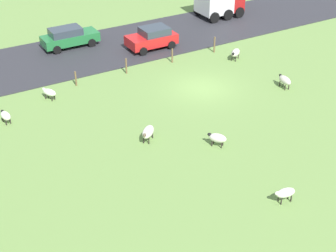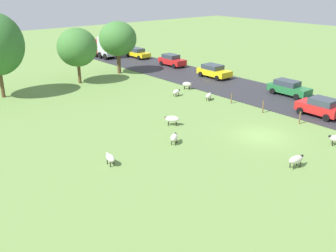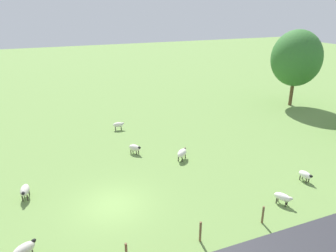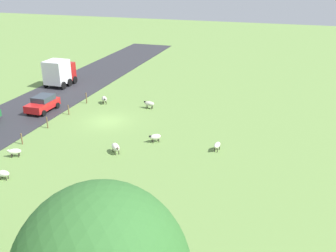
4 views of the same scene
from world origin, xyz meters
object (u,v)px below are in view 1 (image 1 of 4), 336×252
sheep_0 (235,53)px  sheep_4 (148,132)px  sheep_1 (285,80)px  car_0 (69,37)px  sheep_5 (217,138)px  car_3 (152,38)px  sheep_7 (285,193)px  sheep_2 (6,116)px  sheep_6 (49,92)px

sheep_0 → sheep_4: sheep_4 is taller
sheep_1 → car_0: bearing=35.2°
sheep_4 → car_0: (15.22, -1.16, 0.32)m
sheep_1 → car_0: car_0 is taller
sheep_4 → sheep_5: (-2.41, -3.05, -0.06)m
sheep_4 → sheep_1: bearing=-84.1°
sheep_4 → car_3: (11.70, -6.73, 0.35)m
sheep_0 → car_3: bearing=40.2°
sheep_7 → car_0: (23.16, 1.86, 0.37)m
sheep_4 → car_0: 15.26m
sheep_2 → sheep_7: sheep_7 is taller
sheep_6 → sheep_0: bearing=-94.0°
sheep_6 → car_3: (4.12, -9.86, 0.42)m
sheep_6 → sheep_2: bearing=115.7°
sheep_7 → car_3: (19.65, -3.72, 0.40)m
sheep_4 → car_3: car_3 is taller
car_0 → car_3: car_3 is taller
sheep_0 → sheep_6: sheep_0 is taller
sheep_1 → sheep_4: (-1.14, 11.08, 0.00)m
sheep_5 → car_0: car_0 is taller
sheep_0 → sheep_2: size_ratio=1.20×
sheep_1 → sheep_5: sheep_1 is taller
sheep_0 → sheep_1: bearing=-179.8°
sheep_1 → car_3: (10.56, 4.34, 0.35)m
sheep_7 → sheep_2: bearing=33.9°
sheep_2 → sheep_7: 16.83m
car_0 → sheep_0: bearing=-131.1°
car_0 → sheep_5: bearing=-173.9°
sheep_2 → sheep_7: size_ratio=0.94×
sheep_1 → sheep_0: bearing=0.2°
sheep_1 → sheep_2: sheep_1 is taller
car_0 → sheep_4: bearing=175.6°
sheep_5 → car_3: size_ratio=0.28×
sheep_1 → sheep_4: size_ratio=1.04×
sheep_2 → car_3: car_3 is taller
sheep_7 → sheep_5: bearing=-0.4°
sheep_5 → sheep_7: (-5.54, 0.03, 0.01)m
sheep_4 → sheep_5: bearing=-128.3°
sheep_0 → car_3: (5.11, 4.33, 0.35)m
sheep_4 → sheep_5: size_ratio=1.15×
sheep_2 → sheep_7: bearing=-146.1°
sheep_1 → sheep_7: 12.15m
sheep_0 → car_3: car_3 is taller
sheep_2 → car_0: (9.19, -7.52, 0.41)m
sheep_1 → sheep_6: size_ratio=1.14×
sheep_1 → sheep_5: (-3.55, 8.03, -0.06)m
sheep_6 → sheep_4: bearing=-157.6°
car_3 → sheep_6: bearing=112.7°
sheep_6 → car_0: size_ratio=0.26×
sheep_6 → sheep_5: bearing=-148.3°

